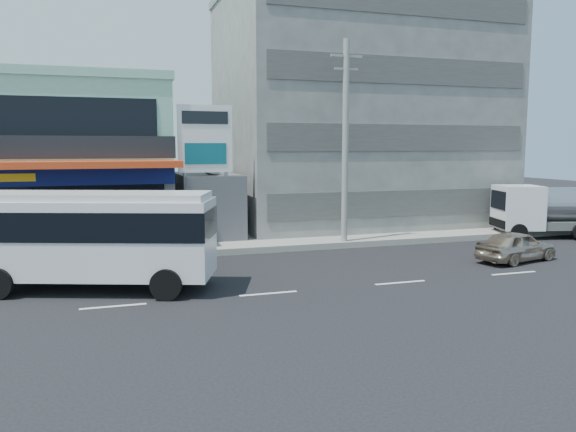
# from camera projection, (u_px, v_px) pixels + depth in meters

# --- Properties ---
(ground) EXTENTS (120.00, 120.00, 0.00)m
(ground) POSITION_uv_depth(u_px,v_px,m) (268.00, 294.00, 18.91)
(ground) COLOR black
(ground) RESTS_ON ground
(sidewalk) EXTENTS (70.00, 5.00, 0.30)m
(sidewalk) POSITION_uv_depth(u_px,v_px,m) (310.00, 238.00, 29.38)
(sidewalk) COLOR gray
(sidewalk) RESTS_ON ground
(shop_building) EXTENTS (12.40, 11.70, 8.00)m
(shop_building) POSITION_uv_depth(u_px,v_px,m) (47.00, 165.00, 29.15)
(shop_building) COLOR #49494E
(shop_building) RESTS_ON ground
(concrete_building) EXTENTS (16.00, 12.00, 14.00)m
(concrete_building) POSITION_uv_depth(u_px,v_px,m) (355.00, 114.00, 35.26)
(concrete_building) COLOR gray
(concrete_building) RESTS_ON ground
(gap_structure) EXTENTS (3.00, 6.00, 3.50)m
(gap_structure) POSITION_uv_depth(u_px,v_px,m) (207.00, 206.00, 30.02)
(gap_structure) COLOR #49494E
(gap_structure) RESTS_ON ground
(satellite_dish) EXTENTS (1.50, 1.50, 0.15)m
(satellite_dish) POSITION_uv_depth(u_px,v_px,m) (210.00, 173.00, 28.86)
(satellite_dish) COLOR slate
(satellite_dish) RESTS_ON gap_structure
(billboard) EXTENTS (2.60, 0.18, 6.90)m
(billboard) POSITION_uv_depth(u_px,v_px,m) (205.00, 147.00, 26.84)
(billboard) COLOR gray
(billboard) RESTS_ON ground
(utility_pole_near) EXTENTS (1.60, 0.30, 10.00)m
(utility_pole_near) POSITION_uv_depth(u_px,v_px,m) (345.00, 142.00, 27.09)
(utility_pole_near) COLOR #999993
(utility_pole_near) RESTS_ON ground
(minibus) EXTENTS (8.47, 5.11, 3.38)m
(minibus) POSITION_uv_depth(u_px,v_px,m) (94.00, 232.00, 19.17)
(minibus) COLOR silver
(minibus) RESTS_ON ground
(sedan) EXTENTS (4.19, 2.47, 1.34)m
(sedan) POSITION_uv_depth(u_px,v_px,m) (516.00, 246.00, 24.18)
(sedan) COLOR #C3AE95
(sedan) RESTS_ON ground
(tanker_truck) EXTENTS (7.50, 3.98, 2.84)m
(tanker_truck) POSITION_uv_depth(u_px,v_px,m) (558.00, 210.00, 30.50)
(tanker_truck) COLOR white
(tanker_truck) RESTS_ON ground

